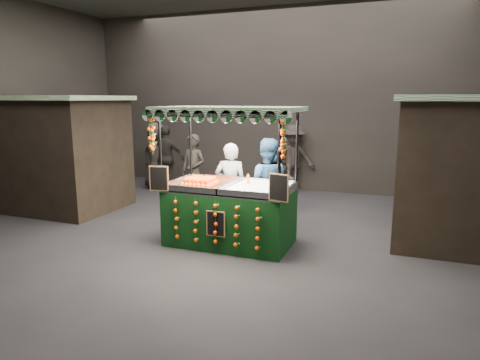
% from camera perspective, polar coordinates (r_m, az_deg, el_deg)
% --- Properties ---
extents(ground, '(12.00, 12.00, 0.00)m').
position_cam_1_polar(ground, '(7.72, -3.73, -8.33)').
color(ground, black).
rests_on(ground, ground).
extents(market_hall, '(12.10, 10.10, 5.05)m').
position_cam_1_polar(market_hall, '(7.34, -4.07, 17.45)').
color(market_hall, black).
rests_on(market_hall, ground).
extents(neighbour_stall_left, '(3.00, 2.20, 2.60)m').
position_cam_1_polar(neighbour_stall_left, '(10.74, -23.35, 3.42)').
color(neighbour_stall_left, black).
rests_on(neighbour_stall_left, ground).
extents(juice_stall, '(2.48, 1.46, 2.40)m').
position_cam_1_polar(juice_stall, '(7.42, -1.38, -3.12)').
color(juice_stall, black).
rests_on(juice_stall, ground).
extents(vendor_grey, '(0.69, 0.53, 1.71)m').
position_cam_1_polar(vendor_grey, '(8.24, -1.25, -0.92)').
color(vendor_grey, gray).
rests_on(vendor_grey, ground).
extents(vendor_blue, '(1.00, 0.85, 1.81)m').
position_cam_1_polar(vendor_blue, '(8.16, 3.57, -0.71)').
color(vendor_blue, navy).
rests_on(vendor_blue, ground).
extents(shopper_0, '(0.71, 0.54, 1.74)m').
position_cam_1_polar(shopper_0, '(9.91, -6.28, 1.12)').
color(shopper_0, black).
rests_on(shopper_0, ground).
extents(shopper_1, '(0.84, 0.72, 1.53)m').
position_cam_1_polar(shopper_1, '(9.23, 5.26, -0.25)').
color(shopper_1, black).
rests_on(shopper_1, ground).
extents(shopper_2, '(1.08, 0.48, 1.81)m').
position_cam_1_polar(shopper_2, '(12.01, -9.81, 2.91)').
color(shopper_2, black).
rests_on(shopper_2, ground).
extents(shopper_3, '(1.37, 1.24, 1.85)m').
position_cam_1_polar(shopper_3, '(11.66, 7.16, 2.85)').
color(shopper_3, black).
rests_on(shopper_3, ground).
extents(shopper_4, '(0.92, 0.60, 1.88)m').
position_cam_1_polar(shopper_4, '(12.25, -11.12, 3.20)').
color(shopper_4, '#282220').
rests_on(shopper_4, ground).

